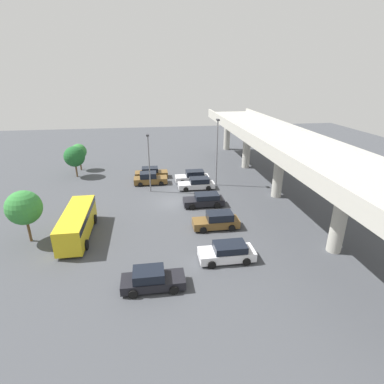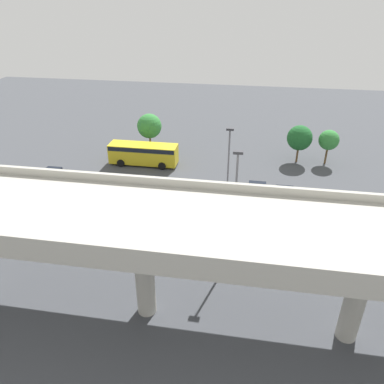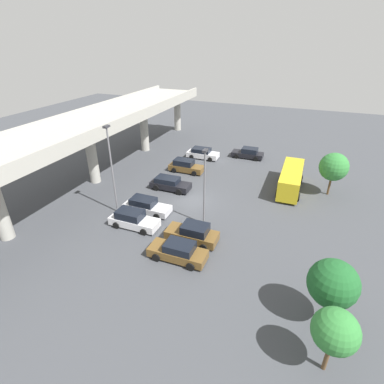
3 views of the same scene
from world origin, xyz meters
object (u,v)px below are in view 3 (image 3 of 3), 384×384
object	(u,v)px
parked_car_3	(170,184)
lamp_post_near_aisle	(204,182)
parked_car_4	(186,166)
parked_car_5	(202,153)
parked_car_2	(146,206)
parked_car_7	(193,233)
tree_front_centre	(333,284)
tree_front_left	(335,331)
parked_car_1	(133,219)
tree_front_right	(334,167)
parked_car_6	(248,153)
parked_car_0	(178,251)
shuttle_bus	(291,178)
lamp_post_mid_lot	(111,165)

from	to	relation	value
parked_car_3	lamp_post_near_aisle	distance (m)	9.09
parked_car_4	parked_car_5	distance (m)	5.61
parked_car_2	parked_car_3	distance (m)	5.60
parked_car_7	lamp_post_near_aisle	world-z (taller)	lamp_post_near_aisle
parked_car_4	tree_front_centre	xyz separation A→B (m)	(-18.73, -17.37, 2.32)
parked_car_2	tree_front_left	bearing A→B (deg)	-32.60
parked_car_1	parked_car_4	distance (m)	13.95
tree_front_centre	tree_front_right	bearing A→B (deg)	-1.23
parked_car_3	parked_car_7	bearing A→B (deg)	-53.52
parked_car_6	parked_car_7	xyz separation A→B (m)	(-22.18, 0.19, 0.06)
parked_car_0	parked_car_5	world-z (taller)	parked_car_0
parked_car_6	lamp_post_near_aisle	size ratio (longest dim) A/B	0.61
tree_front_centre	shuttle_bus	bearing A→B (deg)	11.79
parked_car_2	lamp_post_mid_lot	world-z (taller)	lamp_post_mid_lot
parked_car_7	tree_front_left	distance (m)	13.82
lamp_post_near_aisle	parked_car_7	bearing A→B (deg)	-179.52
parked_car_0	lamp_post_mid_lot	size ratio (longest dim) A/B	0.53
lamp_post_mid_lot	parked_car_1	bearing A→B (deg)	-120.17
parked_car_0	parked_car_3	world-z (taller)	parked_car_0
shuttle_bus	tree_front_left	bearing A→B (deg)	10.13
tree_front_centre	lamp_post_mid_lot	bearing A→B (deg)	71.89
parked_car_5	parked_car_3	bearing A→B (deg)	-90.58
parked_car_4	shuttle_bus	bearing A→B (deg)	-1.36
parked_car_5	shuttle_bus	world-z (taller)	shuttle_bus
parked_car_5	parked_car_7	size ratio (longest dim) A/B	1.01
lamp_post_mid_lot	tree_front_left	size ratio (longest dim) A/B	2.14
parked_car_1	parked_car_3	bearing A→B (deg)	90.89
parked_car_4	tree_front_right	distance (m)	17.97
parked_car_3	lamp_post_mid_lot	xyz separation A→B (m)	(-6.66, 2.88, 4.52)
lamp_post_near_aisle	tree_front_right	world-z (taller)	lamp_post_near_aisle
parked_car_5	tree_front_left	bearing A→B (deg)	-58.41
parked_car_6	tree_front_right	distance (m)	14.06
lamp_post_near_aisle	lamp_post_mid_lot	xyz separation A→B (m)	(-1.18, 9.10, 0.77)
parked_car_3	tree_front_left	xyz separation A→B (m)	(-16.61, -17.17, 2.30)
lamp_post_near_aisle	lamp_post_mid_lot	bearing A→B (deg)	97.41
parked_car_2	parked_car_5	bearing A→B (deg)	89.47
tree_front_left	tree_front_centre	world-z (taller)	tree_front_centre
parked_car_3	parked_car_4	xyz separation A→B (m)	(5.53, 0.26, 0.06)
parked_car_2	tree_front_left	distance (m)	20.56
parked_car_1	tree_front_centre	distance (m)	17.80
parked_car_3	parked_car_0	bearing A→B (deg)	-61.58
shuttle_bus	tree_front_right	bearing A→B (deg)	94.15
shuttle_bus	tree_front_right	distance (m)	4.65
parked_car_5	lamp_post_near_aisle	xyz separation A→B (m)	(-16.60, -6.11, 3.73)
tree_front_left	lamp_post_mid_lot	bearing A→B (deg)	63.62
parked_car_4	tree_front_centre	size ratio (longest dim) A/B	1.00
parked_car_3	tree_front_right	distance (m)	18.56
lamp_post_mid_lot	tree_front_right	distance (m)	23.83
lamp_post_mid_lot	parked_car_4	bearing A→B (deg)	-12.16
parked_car_3	lamp_post_near_aisle	bearing A→B (deg)	-41.36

